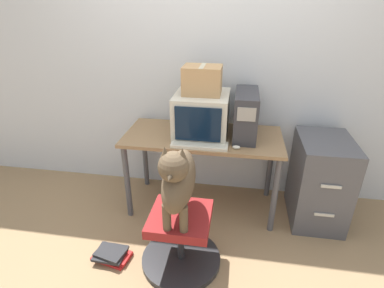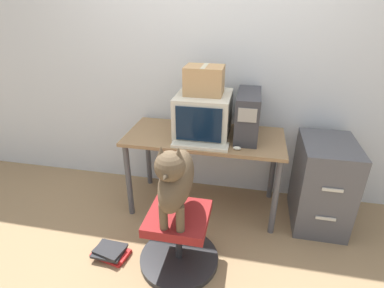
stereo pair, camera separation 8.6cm
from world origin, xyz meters
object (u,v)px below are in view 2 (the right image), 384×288
object	(u,v)px
dog	(176,179)
book_stack_floor	(111,252)
crt_monitor	(204,114)
cardboard_box	(204,80)
pc_tower	(248,115)
filing_cabinet	(322,183)
office_chair	(179,240)
keyboard	(200,145)

from	to	relation	value
dog	book_stack_floor	bearing A→B (deg)	-177.17
crt_monitor	cardboard_box	bearing A→B (deg)	90.00
pc_tower	filing_cabinet	distance (m)	0.87
filing_cabinet	cardboard_box	world-z (taller)	cardboard_box
office_chair	filing_cabinet	bearing A→B (deg)	33.09
dog	cardboard_box	world-z (taller)	cardboard_box
filing_cabinet	book_stack_floor	world-z (taller)	filing_cabinet
cardboard_box	pc_tower	bearing A→B (deg)	2.70
crt_monitor	book_stack_floor	bearing A→B (deg)	-125.43
pc_tower	keyboard	size ratio (longest dim) A/B	1.05
pc_tower	office_chair	size ratio (longest dim) A/B	0.80
book_stack_floor	office_chair	bearing A→B (deg)	6.65
keyboard	dog	size ratio (longest dim) A/B	0.76
pc_tower	book_stack_floor	distance (m)	1.54
pc_tower	cardboard_box	bearing A→B (deg)	-177.30
keyboard	book_stack_floor	bearing A→B (deg)	-136.34
dog	cardboard_box	distance (m)	0.91
dog	keyboard	bearing A→B (deg)	83.79
dog	book_stack_floor	distance (m)	0.89
dog	book_stack_floor	xyz separation A→B (m)	(-0.53, -0.03, -0.72)
office_chair	filing_cabinet	distance (m)	1.31
crt_monitor	dog	world-z (taller)	crt_monitor
filing_cabinet	cardboard_box	xyz separation A→B (m)	(-1.04, 0.05, 0.82)
filing_cabinet	cardboard_box	distance (m)	1.33
keyboard	cardboard_box	size ratio (longest dim) A/B	1.47
pc_tower	dog	world-z (taller)	pc_tower
keyboard	cardboard_box	bearing A→B (deg)	92.83
keyboard	dog	world-z (taller)	dog
keyboard	book_stack_floor	distance (m)	1.08
dog	filing_cabinet	distance (m)	1.37
keyboard	filing_cabinet	world-z (taller)	filing_cabinet
keyboard	cardboard_box	distance (m)	0.52
pc_tower	book_stack_floor	xyz separation A→B (m)	(-0.94, -0.83, -0.89)
pc_tower	crt_monitor	bearing A→B (deg)	-176.69
book_stack_floor	filing_cabinet	bearing A→B (deg)	25.45
crt_monitor	book_stack_floor	distance (m)	1.32
pc_tower	office_chair	xyz separation A→B (m)	(-0.41, -0.77, -0.72)
office_chair	dog	size ratio (longest dim) A/B	0.99
crt_monitor	cardboard_box	size ratio (longest dim) A/B	1.54
keyboard	pc_tower	bearing A→B (deg)	37.22
filing_cabinet	cardboard_box	bearing A→B (deg)	177.50
crt_monitor	filing_cabinet	distance (m)	1.17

